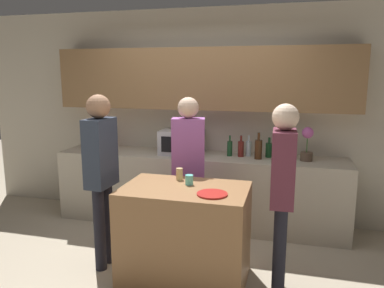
{
  "coord_description": "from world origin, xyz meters",
  "views": [
    {
      "loc": [
        1.07,
        -3.02,
        1.9
      ],
      "look_at": [
        0.2,
        0.31,
        1.24
      ],
      "focal_mm": 35.0,
      "sensor_mm": 36.0,
      "label": 1
    }
  ],
  "objects_px": {
    "toaster": "(97,142)",
    "potted_plant": "(307,144)",
    "person_center": "(282,184)",
    "bottle_6": "(288,150)",
    "bottle_2": "(248,148)",
    "microwave": "(182,142)",
    "bottle_1": "(241,149)",
    "bottle_3": "(258,149)",
    "cup_1": "(189,180)",
    "person_left": "(101,167)",
    "plate_on_island": "(212,194)",
    "bottle_0": "(230,148)",
    "bottle_4": "(269,150)",
    "cup_0": "(179,174)",
    "person_right": "(188,161)",
    "bottle_5": "(276,152)"
  },
  "relations": [
    {
      "from": "bottle_0",
      "to": "plate_on_island",
      "type": "distance_m",
      "value": 1.53
    },
    {
      "from": "potted_plant",
      "to": "person_center",
      "type": "height_order",
      "value": "person_center"
    },
    {
      "from": "bottle_1",
      "to": "bottle_5",
      "type": "distance_m",
      "value": 0.44
    },
    {
      "from": "bottle_5",
      "to": "person_center",
      "type": "bearing_deg",
      "value": -85.29
    },
    {
      "from": "cup_1",
      "to": "toaster",
      "type": "bearing_deg",
      "value": 142.13
    },
    {
      "from": "bottle_1",
      "to": "person_right",
      "type": "height_order",
      "value": "person_right"
    },
    {
      "from": "cup_0",
      "to": "toaster",
      "type": "bearing_deg",
      "value": 142.88
    },
    {
      "from": "person_center",
      "to": "bottle_5",
      "type": "bearing_deg",
      "value": 3.36
    },
    {
      "from": "potted_plant",
      "to": "person_left",
      "type": "bearing_deg",
      "value": -145.93
    },
    {
      "from": "microwave",
      "to": "person_center",
      "type": "height_order",
      "value": "person_center"
    },
    {
      "from": "bottle_3",
      "to": "bottle_4",
      "type": "bearing_deg",
      "value": 47.15
    },
    {
      "from": "microwave",
      "to": "potted_plant",
      "type": "relative_size",
      "value": 1.32
    },
    {
      "from": "toaster",
      "to": "bottle_3",
      "type": "height_order",
      "value": "bottle_3"
    },
    {
      "from": "bottle_5",
      "to": "person_right",
      "type": "bearing_deg",
      "value": -144.45
    },
    {
      "from": "plate_on_island",
      "to": "potted_plant",
      "type": "bearing_deg",
      "value": 61.53
    },
    {
      "from": "bottle_2",
      "to": "person_center",
      "type": "xyz_separation_m",
      "value": [
        0.44,
        -1.41,
        -0.01
      ]
    },
    {
      "from": "cup_0",
      "to": "person_center",
      "type": "bearing_deg",
      "value": -12.14
    },
    {
      "from": "toaster",
      "to": "bottle_0",
      "type": "height_order",
      "value": "bottle_0"
    },
    {
      "from": "bottle_2",
      "to": "bottle_3",
      "type": "relative_size",
      "value": 0.81
    },
    {
      "from": "bottle_0",
      "to": "cup_0",
      "type": "distance_m",
      "value": 1.19
    },
    {
      "from": "bottle_0",
      "to": "bottle_4",
      "type": "xyz_separation_m",
      "value": [
        0.47,
        0.05,
        -0.0
      ]
    },
    {
      "from": "toaster",
      "to": "bottle_6",
      "type": "bearing_deg",
      "value": 0.95
    },
    {
      "from": "toaster",
      "to": "bottle_2",
      "type": "bearing_deg",
      "value": 2.33
    },
    {
      "from": "cup_1",
      "to": "microwave",
      "type": "bearing_deg",
      "value": 109.13
    },
    {
      "from": "bottle_1",
      "to": "bottle_2",
      "type": "height_order",
      "value": "bottle_1"
    },
    {
      "from": "person_left",
      "to": "bottle_5",
      "type": "bearing_deg",
      "value": 130.18
    },
    {
      "from": "person_right",
      "to": "bottle_6",
      "type": "bearing_deg",
      "value": -155.14
    },
    {
      "from": "toaster",
      "to": "potted_plant",
      "type": "relative_size",
      "value": 0.66
    },
    {
      "from": "bottle_3",
      "to": "cup_1",
      "type": "relative_size",
      "value": 3.45
    },
    {
      "from": "bottle_2",
      "to": "bottle_4",
      "type": "height_order",
      "value": "bottle_2"
    },
    {
      "from": "toaster",
      "to": "person_center",
      "type": "distance_m",
      "value": 2.78
    },
    {
      "from": "bottle_0",
      "to": "bottle_3",
      "type": "xyz_separation_m",
      "value": [
        0.35,
        -0.08,
        0.02
      ]
    },
    {
      "from": "cup_0",
      "to": "person_left",
      "type": "distance_m",
      "value": 0.75
    },
    {
      "from": "toaster",
      "to": "bottle_2",
      "type": "xyz_separation_m",
      "value": [
        2.01,
        0.08,
        0.01
      ]
    },
    {
      "from": "bottle_6",
      "to": "plate_on_island",
      "type": "height_order",
      "value": "bottle_6"
    },
    {
      "from": "microwave",
      "to": "person_right",
      "type": "distance_m",
      "value": 0.79
    },
    {
      "from": "plate_on_island",
      "to": "cup_1",
      "type": "distance_m",
      "value": 0.35
    },
    {
      "from": "plate_on_island",
      "to": "bottle_3",
      "type": "bearing_deg",
      "value": 79.83
    },
    {
      "from": "bottle_4",
      "to": "cup_0",
      "type": "xyz_separation_m",
      "value": [
        -0.77,
        -1.2,
        -0.04
      ]
    },
    {
      "from": "bottle_2",
      "to": "cup_1",
      "type": "xyz_separation_m",
      "value": [
        -0.39,
        -1.34,
        -0.05
      ]
    },
    {
      "from": "bottle_1",
      "to": "bottle_4",
      "type": "bearing_deg",
      "value": 8.54
    },
    {
      "from": "bottle_0",
      "to": "bottle_4",
      "type": "relative_size",
      "value": 1.05
    },
    {
      "from": "bottle_3",
      "to": "cup_0",
      "type": "xyz_separation_m",
      "value": [
        -0.65,
        -1.07,
        -0.07
      ]
    },
    {
      "from": "bottle_3",
      "to": "person_center",
      "type": "xyz_separation_m",
      "value": [
        0.31,
        -1.28,
        -0.03
      ]
    },
    {
      "from": "potted_plant",
      "to": "bottle_3",
      "type": "height_order",
      "value": "potted_plant"
    },
    {
      "from": "bottle_1",
      "to": "cup_1",
      "type": "xyz_separation_m",
      "value": [
        -0.3,
        -1.28,
        -0.06
      ]
    },
    {
      "from": "cup_1",
      "to": "person_left",
      "type": "bearing_deg",
      "value": -176.84
    },
    {
      "from": "toaster",
      "to": "bottle_2",
      "type": "height_order",
      "value": "bottle_2"
    },
    {
      "from": "bottle_0",
      "to": "person_right",
      "type": "bearing_deg",
      "value": -112.7
    },
    {
      "from": "microwave",
      "to": "bottle_0",
      "type": "distance_m",
      "value": 0.61
    }
  ]
}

